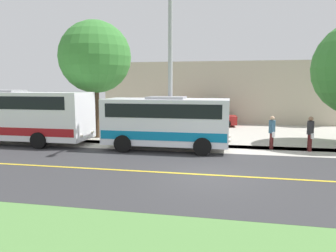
# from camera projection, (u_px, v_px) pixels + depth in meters

# --- Properties ---
(ground_plane) EXTENTS (120.00, 120.00, 0.00)m
(ground_plane) POSITION_uv_depth(u_px,v_px,m) (208.00, 175.00, 12.21)
(ground_plane) COLOR #548442
(road_surface) EXTENTS (8.00, 100.00, 0.01)m
(road_surface) POSITION_uv_depth(u_px,v_px,m) (208.00, 175.00, 12.21)
(road_surface) COLOR #333335
(road_surface) RESTS_ON ground
(sidewalk) EXTENTS (2.40, 100.00, 0.01)m
(sidewalk) POSITION_uv_depth(u_px,v_px,m) (214.00, 148.00, 17.27)
(sidewalk) COLOR #B2ADA3
(sidewalk) RESTS_ON ground
(parking_lot_surface) EXTENTS (14.00, 36.00, 0.01)m
(parking_lot_surface) POSITION_uv_depth(u_px,v_px,m) (259.00, 131.00, 23.71)
(parking_lot_surface) COLOR #B2ADA3
(parking_lot_surface) RESTS_ON ground
(road_centre_line) EXTENTS (0.16, 100.00, 0.00)m
(road_centre_line) POSITION_uv_depth(u_px,v_px,m) (208.00, 175.00, 12.21)
(road_centre_line) COLOR gold
(road_centre_line) RESTS_ON ground
(shuttle_bus_front) EXTENTS (2.76, 6.70, 2.83)m
(shuttle_bus_front) POSITION_uv_depth(u_px,v_px,m) (166.00, 120.00, 16.92)
(shuttle_bus_front) COLOR white
(shuttle_bus_front) RESTS_ON ground
(pedestrian_with_bags) EXTENTS (0.72, 0.34, 1.82)m
(pedestrian_with_bags) POSITION_uv_depth(u_px,v_px,m) (310.00, 132.00, 16.49)
(pedestrian_with_bags) COLOR #4C1919
(pedestrian_with_bags) RESTS_ON ground
(pedestrian_waiting) EXTENTS (0.72, 0.34, 1.79)m
(pedestrian_waiting) POSITION_uv_depth(u_px,v_px,m) (272.00, 131.00, 17.06)
(pedestrian_waiting) COLOR #4C1919
(pedestrian_waiting) RESTS_ON ground
(street_light_pole) EXTENTS (1.97, 0.24, 8.59)m
(street_light_pole) POSITION_uv_depth(u_px,v_px,m) (170.00, 61.00, 16.81)
(street_light_pole) COLOR #9E9EA3
(street_light_pole) RESTS_ON ground
(parked_car_near) EXTENTS (2.24, 4.51, 1.45)m
(parked_car_near) POSITION_uv_depth(u_px,v_px,m) (210.00, 118.00, 26.57)
(parked_car_near) COLOR #A51E1E
(parked_car_near) RESTS_ON ground
(tree_curbside) EXTENTS (4.58, 4.58, 7.50)m
(tree_curbside) POSITION_uv_depth(u_px,v_px,m) (95.00, 57.00, 20.21)
(tree_curbside) COLOR #4C3826
(tree_curbside) RESTS_ON ground
(tree_lot_edge) EXTENTS (3.59, 3.59, 6.36)m
(tree_lot_edge) POSITION_uv_depth(u_px,v_px,m) (332.00, 72.00, 26.79)
(tree_lot_edge) COLOR #4C3826
(tree_lot_edge) RESTS_ON ground
(commercial_building) EXTENTS (10.00, 20.74, 5.49)m
(commercial_building) POSITION_uv_depth(u_px,v_px,m) (218.00, 91.00, 32.76)
(commercial_building) COLOR #B7A893
(commercial_building) RESTS_ON ground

